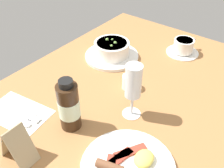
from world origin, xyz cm
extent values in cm
cube|color=#9E6B3D|center=(0.00, 0.00, -1.50)|extent=(110.00, 84.00, 3.00)
cylinder|color=white|center=(-15.11, -19.31, 0.60)|extent=(21.98, 21.98, 1.20)
cylinder|color=white|center=(-15.11, -19.31, 4.05)|extent=(14.27, 14.27, 5.70)
cylinder|color=beige|center=(-15.11, -19.31, 6.10)|extent=(12.28, 12.28, 1.60)
sphere|color=#73A34C|center=(-16.97, -20.47, 7.00)|extent=(0.95, 0.95, 0.95)
sphere|color=#73A34C|center=(-15.55, -17.92, 7.00)|extent=(1.28, 1.28, 1.28)
sphere|color=#73A34C|center=(-12.76, -17.68, 7.00)|extent=(1.07, 1.07, 1.07)
sphere|color=#73A34C|center=(-15.65, -22.12, 7.00)|extent=(1.32, 1.32, 1.32)
cube|color=white|center=(28.98, -22.86, 0.15)|extent=(15.64, 21.57, 0.30)
cube|color=silver|center=(27.78, -23.86, 0.55)|extent=(3.14, 14.03, 0.50)
cube|color=silver|center=(27.78, -16.06, 0.55)|extent=(2.68, 3.87, 0.40)
cube|color=silver|center=(30.58, -23.86, 0.55)|extent=(2.80, 13.01, 0.50)
ellipsoid|color=silver|center=(30.58, -16.86, 0.60)|extent=(2.40, 4.00, 0.60)
cylinder|color=white|center=(-35.95, 2.47, 0.45)|extent=(13.50, 13.50, 0.90)
cylinder|color=white|center=(-35.95, 2.47, 3.60)|extent=(8.25, 8.25, 5.41)
cylinder|color=#3F1914|center=(-35.95, 2.47, 5.81)|extent=(7.01, 7.01, 1.00)
torus|color=white|center=(-40.78, 4.16, 3.87)|extent=(3.66, 1.94, 3.60)
cylinder|color=white|center=(-2.70, -2.33, 2.57)|extent=(4.62, 4.62, 5.13)
cone|color=white|center=(-2.64, -4.41, 4.51)|extent=(1.68, 2.27, 2.31)
cylinder|color=white|center=(7.47, 5.78, 0.20)|extent=(5.82, 5.82, 0.40)
cylinder|color=white|center=(7.47, 5.78, 4.08)|extent=(0.80, 0.80, 7.37)
cylinder|color=white|center=(7.47, 5.78, 13.00)|extent=(4.91, 4.91, 10.47)
cylinder|color=#F4E0C7|center=(7.47, 5.78, 11.43)|extent=(4.03, 4.03, 6.28)
cylinder|color=#382314|center=(22.38, -5.82, 7.48)|extent=(6.09, 6.09, 14.97)
cylinder|color=silver|center=(22.38, -5.82, 7.18)|extent=(6.21, 6.21, 5.69)
cylinder|color=black|center=(22.38, -5.82, 15.92)|extent=(3.96, 3.96, 1.92)
cylinder|color=white|center=(24.55, 16.19, 0.70)|extent=(24.15, 24.15, 1.40)
cube|color=#933828|center=(20.79, 14.37, 1.70)|extent=(8.98, 6.63, 0.60)
cube|color=#B03828|center=(24.60, 13.20, 1.70)|extent=(9.29, 4.08, 0.60)
cylinder|color=brown|center=(28.17, 13.17, 2.60)|extent=(4.07, 7.34, 2.20)
ellipsoid|color=#F2D859|center=(20.93, 18.61, 2.40)|extent=(6.00, 4.80, 2.40)
cube|color=tan|center=(38.72, -6.21, 5.51)|extent=(5.86, 4.69, 11.16)
cube|color=tan|center=(38.72, -10.53, 5.51)|extent=(5.86, 4.69, 11.16)
camera|label=1|loc=(57.58, 36.44, 58.02)|focal=41.69mm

